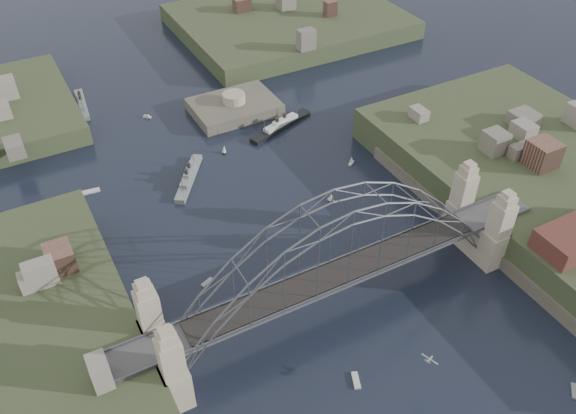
{
  "coord_description": "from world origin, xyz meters",
  "views": [
    {
      "loc": [
        -41.25,
        -58.25,
        82.64
      ],
      "look_at": [
        0.0,
        18.0,
        10.0
      ],
      "focal_mm": 37.29,
      "sensor_mm": 36.0,
      "label": 1
    }
  ],
  "objects_px": {
    "naval_cruiser_near": "(189,177)",
    "ocean_liner": "(281,126)",
    "fort_island": "(235,113)",
    "naval_cruiser_far": "(82,104)",
    "bridge": "(339,257)"
  },
  "relations": [
    {
      "from": "fort_island",
      "to": "naval_cruiser_far",
      "type": "relative_size",
      "value": 1.38
    },
    {
      "from": "bridge",
      "to": "naval_cruiser_near",
      "type": "relative_size",
      "value": 5.4
    },
    {
      "from": "naval_cruiser_near",
      "to": "ocean_liner",
      "type": "height_order",
      "value": "naval_cruiser_near"
    },
    {
      "from": "naval_cruiser_near",
      "to": "naval_cruiser_far",
      "type": "xyz_separation_m",
      "value": [
        -13.42,
        44.45,
        0.03
      ]
    },
    {
      "from": "naval_cruiser_near",
      "to": "naval_cruiser_far",
      "type": "height_order",
      "value": "naval_cruiser_far"
    },
    {
      "from": "bridge",
      "to": "naval_cruiser_far",
      "type": "height_order",
      "value": "bridge"
    },
    {
      "from": "naval_cruiser_near",
      "to": "ocean_liner",
      "type": "distance_m",
      "value": 30.22
    },
    {
      "from": "bridge",
      "to": "naval_cruiser_near",
      "type": "xyz_separation_m",
      "value": [
        -9.62,
        47.57,
        -11.52
      ]
    },
    {
      "from": "naval_cruiser_far",
      "to": "ocean_liner",
      "type": "relative_size",
      "value": 0.81
    },
    {
      "from": "fort_island",
      "to": "naval_cruiser_near",
      "type": "relative_size",
      "value": 1.42
    },
    {
      "from": "bridge",
      "to": "fort_island",
      "type": "bearing_deg",
      "value": 80.27
    },
    {
      "from": "bridge",
      "to": "ocean_liner",
      "type": "distance_m",
      "value": 61.26
    },
    {
      "from": "naval_cruiser_near",
      "to": "ocean_liner",
      "type": "relative_size",
      "value": 0.79
    },
    {
      "from": "bridge",
      "to": "naval_cruiser_near",
      "type": "height_order",
      "value": "bridge"
    },
    {
      "from": "naval_cruiser_near",
      "to": "naval_cruiser_far",
      "type": "distance_m",
      "value": 46.43
    }
  ]
}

